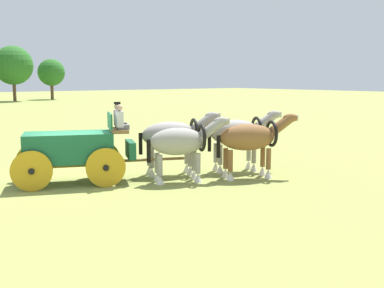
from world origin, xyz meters
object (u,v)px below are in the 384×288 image
(draft_horse_rear_off, at_px, (181,143))
(draft_horse_lead_off, at_px, (251,139))
(draft_horse_rear_near, at_px, (173,136))
(show_wagon, at_px, (74,148))
(draft_horse_lead_near, at_px, (238,134))

(draft_horse_rear_off, xyz_separation_m, draft_horse_lead_off, (2.40, -1.00, 0.06))
(draft_horse_rear_near, bearing_deg, draft_horse_lead_off, -49.27)
(show_wagon, relative_size, draft_horse_rear_near, 1.92)
(draft_horse_lead_off, bearing_deg, draft_horse_rear_off, 157.27)
(draft_horse_lead_near, bearing_deg, draft_horse_lead_off, -112.52)
(draft_horse_lead_near, xyz_separation_m, draft_horse_lead_off, (-0.50, -1.20, -0.02))
(draft_horse_rear_near, height_order, draft_horse_rear_off, draft_horse_rear_near)
(draft_horse_rear_near, xyz_separation_m, draft_horse_lead_off, (1.90, -2.21, -0.02))
(draft_horse_rear_near, xyz_separation_m, draft_horse_lead_near, (2.40, -1.00, 0.00))
(draft_horse_lead_near, bearing_deg, draft_horse_rear_off, -176.11)
(draft_horse_rear_near, relative_size, draft_horse_lead_near, 1.03)
(draft_horse_rear_near, relative_size, draft_horse_lead_off, 1.00)
(show_wagon, xyz_separation_m, draft_horse_rear_off, (3.10, -2.01, 0.14))
(show_wagon, bearing_deg, draft_horse_rear_near, -12.59)
(draft_horse_lead_off, bearing_deg, draft_horse_rear_near, 130.73)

